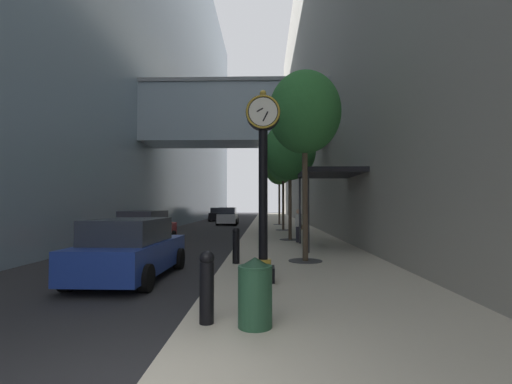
{
  "coord_description": "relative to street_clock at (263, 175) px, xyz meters",
  "views": [
    {
      "loc": [
        1.33,
        -3.33,
        1.99
      ],
      "look_at": [
        0.8,
        17.56,
        2.72
      ],
      "focal_mm": 24.88,
      "sensor_mm": 36.0,
      "label": 1
    }
  ],
  "objects": [
    {
      "name": "bollard_nearest",
      "position": [
        -0.86,
        -3.03,
        -1.97
      ],
      "size": [
        0.24,
        0.24,
        1.13
      ],
      "color": "black",
      "rests_on": "sidewalk_right"
    },
    {
      "name": "storefront_awning",
      "position": [
        2.78,
        6.71,
        0.58
      ],
      "size": [
        2.4,
        3.6,
        3.3
      ],
      "color": "black",
      "rests_on": "sidewalk_right"
    },
    {
      "name": "building_block_right",
      "position": [
        8.52,
        24.74,
        12.7
      ],
      "size": [
        9.0,
        80.0,
        30.79
      ],
      "color": "gray",
      "rests_on": "ground"
    },
    {
      "name": "ground_plane",
      "position": [
        -1.28,
        21.74,
        -2.7
      ],
      "size": [
        110.0,
        110.0,
        0.0
      ],
      "primitive_type": "plane",
      "color": "#262628",
      "rests_on": "ground"
    },
    {
      "name": "car_black_near",
      "position": [
        -5.55,
        33.93,
        -1.92
      ],
      "size": [
        1.98,
        4.37,
        1.6
      ],
      "color": "black",
      "rests_on": "ground"
    },
    {
      "name": "street_tree_far",
      "position": [
        1.36,
        24.01,
        2.57
      ],
      "size": [
        2.58,
        2.58,
        6.64
      ],
      "color": "#333335",
      "rests_on": "sidewalk_right"
    },
    {
      "name": "car_white_far",
      "position": [
        -3.59,
        25.94,
        -1.88
      ],
      "size": [
        2.03,
        4.16,
        1.7
      ],
      "color": "silver",
      "rests_on": "ground"
    },
    {
      "name": "pedestrian_walking",
      "position": [
        1.7,
        8.91,
        -1.71
      ],
      "size": [
        0.47,
        0.36,
        1.62
      ],
      "color": "#23232D",
      "rests_on": "sidewalk_right"
    },
    {
      "name": "car_red_trailing",
      "position": [
        -5.58,
        7.96,
        -1.88
      ],
      "size": [
        1.98,
        4.71,
        1.69
      ],
      "color": "#AD191E",
      "rests_on": "ground"
    },
    {
      "name": "car_blue_mid",
      "position": [
        -3.54,
        0.83,
        -1.91
      ],
      "size": [
        2.11,
        4.28,
        1.61
      ],
      "color": "navy",
      "rests_on": "ground"
    },
    {
      "name": "building_block_left",
      "position": [
        -12.29,
        24.68,
        13.93
      ],
      "size": [
        21.18,
        80.0,
        33.38
      ],
      "color": "#849EB2",
      "rests_on": "ground"
    },
    {
      "name": "street_tree_mid_near",
      "position": [
        1.36,
        10.05,
        2.12
      ],
      "size": [
        2.73,
        2.73,
        6.27
      ],
      "color": "#333335",
      "rests_on": "sidewalk_right"
    },
    {
      "name": "street_clock",
      "position": [
        0.0,
        0.0,
        0.0
      ],
      "size": [
        0.84,
        0.55,
        4.66
      ],
      "color": "black",
      "rests_on": "sidewalk_right"
    },
    {
      "name": "sidewalk_right",
      "position": [
        1.37,
        24.74,
        -2.63
      ],
      "size": [
        5.3,
        80.0,
        0.14
      ],
      "primitive_type": "cube",
      "color": "#BCB29E",
      "rests_on": "ground"
    },
    {
      "name": "street_tree_mid_far",
      "position": [
        1.36,
        17.03,
        2.22
      ],
      "size": [
        2.24,
        2.24,
        6.1
      ],
      "color": "#333335",
      "rests_on": "sidewalk_right"
    },
    {
      "name": "bollard_third",
      "position": [
        -0.86,
        2.58,
        -1.97
      ],
      "size": [
        0.24,
        0.24,
        1.13
      ],
      "color": "black",
      "rests_on": "sidewalk_right"
    },
    {
      "name": "street_tree_near",
      "position": [
        1.36,
        3.08,
        2.31
      ],
      "size": [
        2.39,
        2.39,
        6.28
      ],
      "color": "#333335",
      "rests_on": "sidewalk_right"
    },
    {
      "name": "trash_bin",
      "position": [
        -0.11,
        -3.17,
        -2.02
      ],
      "size": [
        0.53,
        0.53,
        1.05
      ],
      "color": "#234C33",
      "rests_on": "sidewalk_right"
    }
  ]
}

